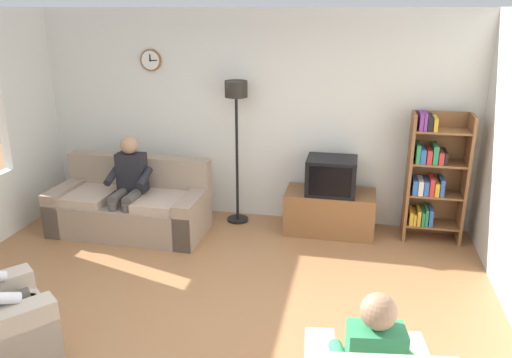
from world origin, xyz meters
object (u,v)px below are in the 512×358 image
at_px(couch, 131,207).
at_px(floor_lamp, 236,113).
at_px(person_on_couch, 129,181).
at_px(bookshelf, 432,176).
at_px(tv, 331,176).
at_px(tv_stand, 330,212).

height_order(couch, floor_lamp, floor_lamp).
distance_m(couch, person_on_couch, 0.40).
bearing_deg(bookshelf, person_on_couch, -169.76).
height_order(couch, person_on_couch, person_on_couch).
distance_m(tv, floor_lamp, 1.41).
height_order(couch, bookshelf, bookshelf).
bearing_deg(tv, tv_stand, 90.00).
xyz_separation_m(couch, tv, (2.46, 0.45, 0.44)).
relative_size(tv, person_on_couch, 0.48).
xyz_separation_m(tv_stand, floor_lamp, (-1.21, 0.10, 1.18)).
bearing_deg(tv, floor_lamp, 174.19).
distance_m(floor_lamp, person_on_couch, 1.56).
height_order(couch, tv_stand, couch).
xyz_separation_m(tv, floor_lamp, (-1.21, 0.12, 0.70)).
relative_size(floor_lamp, person_on_couch, 1.49).
bearing_deg(tv, person_on_couch, -166.97).
relative_size(tv_stand, tv, 1.83).
relative_size(bookshelf, floor_lamp, 0.85).
xyz_separation_m(tv_stand, bookshelf, (1.18, 0.07, 0.54)).
height_order(bookshelf, person_on_couch, bookshelf).
xyz_separation_m(couch, person_on_couch, (0.05, -0.11, 0.39)).
bearing_deg(person_on_couch, bookshelf, 10.24).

